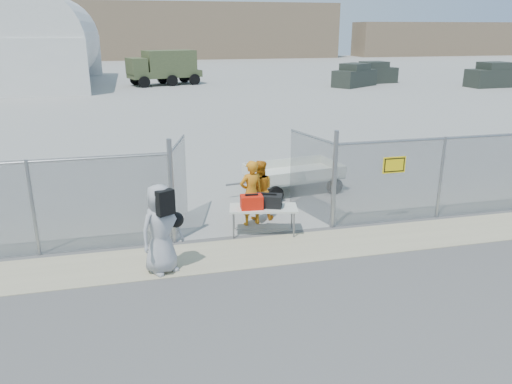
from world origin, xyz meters
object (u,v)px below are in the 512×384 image
object	(u,v)px
folding_table	(263,221)
security_worker_right	(259,190)
visitor	(161,229)
utility_trailer	(294,177)
security_worker_left	(251,193)

from	to	relation	value
folding_table	security_worker_right	size ratio (longest dim) A/B	1.02
visitor	folding_table	bearing A→B (deg)	1.91
visitor	utility_trailer	bearing A→B (deg)	18.87
security_worker_left	security_worker_right	bearing A→B (deg)	-141.64
folding_table	security_worker_left	size ratio (longest dim) A/B	0.96
security_worker_left	visitor	bearing A→B (deg)	30.34
security_worker_right	utility_trailer	size ratio (longest dim) A/B	0.44
folding_table	security_worker_left	distance (m)	0.85
security_worker_right	visitor	bearing A→B (deg)	52.56
folding_table	security_worker_left	world-z (taller)	security_worker_left
security_worker_right	utility_trailer	bearing A→B (deg)	-117.81
security_worker_left	security_worker_right	xyz separation A→B (m)	(0.30, 0.35, -0.05)
security_worker_right	utility_trailer	xyz separation A→B (m)	(1.64, 2.12, -0.36)
visitor	utility_trailer	world-z (taller)	visitor
security_worker_left	folding_table	bearing A→B (deg)	91.23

